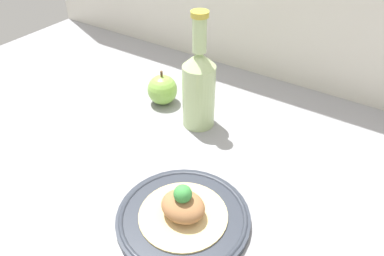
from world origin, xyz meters
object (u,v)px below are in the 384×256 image
(plate, at_px, (183,218))
(plated_food, at_px, (183,208))
(cider_bottle, at_px, (199,86))
(apple, at_px, (162,90))

(plate, distance_m, plated_food, 0.03)
(cider_bottle, relative_size, apple, 3.00)
(cider_bottle, bearing_deg, apple, 168.36)
(cider_bottle, height_order, apple, cider_bottle)
(plate, bearing_deg, plated_food, 0.00)
(apple, bearing_deg, plated_food, -47.81)
(plate, height_order, cider_bottle, cider_bottle)
(plate, relative_size, plated_food, 1.51)
(plate, bearing_deg, apple, 132.19)
(apple, bearing_deg, plate, -47.81)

